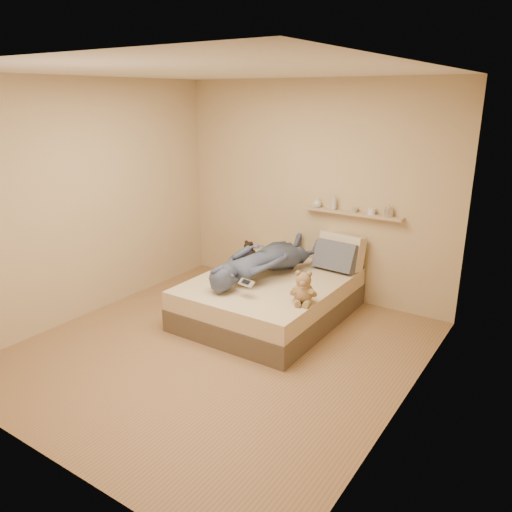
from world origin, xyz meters
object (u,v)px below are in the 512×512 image
Objects in this scene: person at (265,259)px; wall_shelf at (352,213)px; dark_plush at (249,253)px; teddy_bear at (303,290)px; bed at (270,298)px; pillow_cream at (341,251)px; pillow_grey at (336,256)px; game_console at (246,283)px.

wall_shelf is (0.67, 0.83, 0.45)m from person.
wall_shelf is at bearing 27.89° from dark_plush.
dark_plush is (-1.14, 0.72, -0.02)m from teddy_bear.
pillow_cream is at bearing 60.39° from bed.
pillow_cream reaches higher than pillow_grey.
teddy_bear is at bearing -82.97° from pillow_cream.
teddy_bear is at bearing 18.89° from game_console.
pillow_cream is (0.99, 0.48, 0.08)m from dark_plush.
teddy_bear is 0.21× the size of person.
pillow_grey is at bearing 98.06° from teddy_bear.
pillow_grey is at bearing 55.77° from bed.
pillow_cream is (0.40, 1.39, 0.05)m from game_console.
pillow_cream is at bearing 89.10° from pillow_grey.
person reaches higher than teddy_bear.
dark_plush is 0.51× the size of pillow_cream.
wall_shelf reaches higher than pillow_grey.
person reaches higher than dark_plush.
person is at bearing -128.27° from pillow_cream.
wall_shelf reaches higher than dark_plush.
game_console is 0.58m from teddy_bear.
dark_plush is at bearing -153.84° from pillow_cream.
bed is 0.92m from pillow_grey.
bed is 6.71× the size of dark_plush.
dark_plush is 0.57× the size of pillow_grey.
pillow_cream reaches higher than person.
dark_plush is at bearing -160.70° from pillow_grey.
dark_plush is (-0.59, 0.91, -0.03)m from game_console.
teddy_bear is at bearing -81.94° from pillow_grey.
bed is 10.46× the size of game_console.
game_console is (0.07, -0.56, 0.38)m from bed.
teddy_bear is 0.68× the size of pillow_grey.
pillow_cream is at bearing 97.03° from teddy_bear.
person is at bearing -134.03° from pillow_grey.
pillow_cream is (0.47, 0.83, 0.43)m from bed.
pillow_cream is 0.46× the size of wall_shelf.
dark_plush is at bearing 147.63° from teddy_bear.
dark_plush is 0.17× the size of person.
wall_shelf is at bearing 93.13° from teddy_bear.
wall_shelf is (0.08, 0.22, 0.48)m from pillow_grey.
wall_shelf is (0.55, 0.91, 0.88)m from bed.
wall_shelf is at bearing 45.23° from pillow_cream.
bed is 3.45× the size of pillow_cream.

